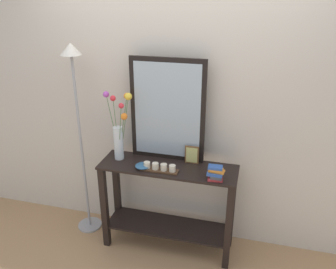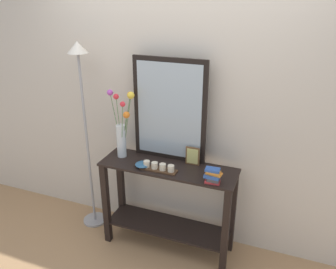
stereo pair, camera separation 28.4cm
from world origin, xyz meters
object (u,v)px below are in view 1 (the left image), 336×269
tall_vase_left (119,130)px  decorative_bowl (143,166)px  book_stack (216,173)px  console_table (168,200)px  candle_tray (160,168)px  mirror_leaning (167,111)px  picture_frame_small (192,155)px  floor_lamp (78,112)px

tall_vase_left → decorative_bowl: tall_vase_left is taller
book_stack → console_table: bearing=164.1°
tall_vase_left → candle_tray: tall_vase_left is taller
mirror_leaning → candle_tray: mirror_leaning is taller
picture_frame_small → floor_lamp: size_ratio=0.09×
candle_tray → book_stack: (0.48, -0.03, 0.03)m
console_table → mirror_leaning: 0.81m
console_table → decorative_bowl: size_ratio=9.23×
candle_tray → decorative_bowl: 0.15m
mirror_leaning → candle_tray: bearing=-90.6°
mirror_leaning → decorative_bowl: 0.52m
console_table → mirror_leaning: bearing=106.7°
console_table → decorative_bowl: bearing=-156.1°
decorative_bowl → floor_lamp: floor_lamp is taller
console_table → tall_vase_left: (-0.45, 0.04, 0.62)m
console_table → decorative_bowl: 0.43m
picture_frame_small → book_stack: picture_frame_small is taller
console_table → book_stack: book_stack is taller
decorative_bowl → book_stack: bearing=-3.0°
console_table → mirror_leaning: (-0.05, 0.15, 0.80)m
console_table → picture_frame_small: 0.48m
tall_vase_left → floor_lamp: size_ratio=0.33×
candle_tray → picture_frame_small: picture_frame_small is taller
tall_vase_left → book_stack: (0.88, -0.16, -0.21)m
console_table → floor_lamp: bearing=175.9°
console_table → decorative_bowl: decorative_bowl is taller
mirror_leaning → floor_lamp: size_ratio=0.49×
tall_vase_left → picture_frame_small: 0.67m
tall_vase_left → floor_lamp: 0.42m
floor_lamp → mirror_leaning: bearing=6.5°
mirror_leaning → tall_vase_left: (-0.40, -0.12, -0.18)m
console_table → mirror_leaning: size_ratio=1.32×
picture_frame_small → floor_lamp: bearing=-177.3°
tall_vase_left → picture_frame_small: size_ratio=3.77×
decorative_bowl → floor_lamp: 0.77m
tall_vase_left → picture_frame_small: bearing=6.6°
tall_vase_left → book_stack: tall_vase_left is taller
decorative_bowl → tall_vase_left: bearing=153.4°
picture_frame_small → decorative_bowl: bearing=-152.8°
tall_vase_left → candle_tray: (0.40, -0.13, -0.25)m
decorative_bowl → floor_lamp: (-0.65, 0.15, 0.38)m
console_table → tall_vase_left: 0.76m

